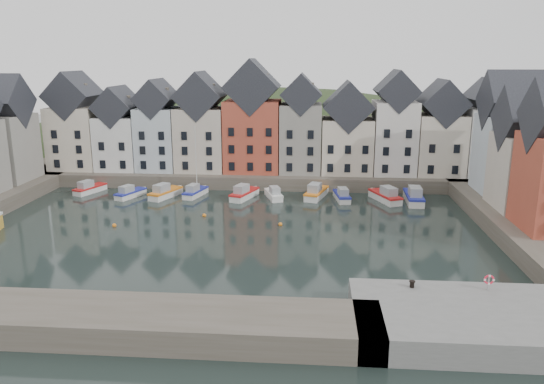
# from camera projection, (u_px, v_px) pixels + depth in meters

# --- Properties ---
(ground) EXTENTS (260.00, 260.00, 0.00)m
(ground) POSITION_uv_depth(u_px,v_px,m) (225.00, 238.00, 60.06)
(ground) COLOR black
(ground) RESTS_ON ground
(far_quay) EXTENTS (90.00, 16.00, 2.00)m
(far_quay) POSITION_uv_depth(u_px,v_px,m) (254.00, 174.00, 88.81)
(far_quay) COLOR #4C463A
(far_quay) RESTS_ON ground
(near_quay) EXTENTS (18.00, 10.00, 2.00)m
(near_quay) POSITION_uv_depth(u_px,v_px,m) (476.00, 322.00, 38.80)
(near_quay) COLOR #60605E
(near_quay) RESTS_ON ground
(near_wall) EXTENTS (50.00, 6.00, 2.00)m
(near_wall) POSITION_uv_depth(u_px,v_px,m) (42.00, 318.00, 39.31)
(near_wall) COLOR #4C463A
(near_wall) RESTS_ON ground
(hillside) EXTENTS (153.60, 70.40, 64.00)m
(hillside) POSITION_uv_depth(u_px,v_px,m) (268.00, 232.00, 118.58)
(hillside) COLOR #273319
(hillside) RESTS_ON ground
(far_terrace) EXTENTS (72.37, 8.16, 17.78)m
(far_terrace) POSITION_uv_depth(u_px,v_px,m) (272.00, 128.00, 84.70)
(far_terrace) COLOR beige
(far_terrace) RESTS_ON far_quay
(right_terrace) EXTENTS (8.30, 24.25, 16.36)m
(right_terrace) POSITION_uv_depth(u_px,v_px,m) (534.00, 152.00, 62.92)
(right_terrace) COLOR silver
(right_terrace) RESTS_ON right_quay
(mooring_buoys) EXTENTS (20.50, 5.50, 0.50)m
(mooring_buoys) POSITION_uv_depth(u_px,v_px,m) (200.00, 222.00, 65.48)
(mooring_buoys) COLOR orange
(mooring_buoys) RESTS_ON ground
(boat_a) EXTENTS (3.61, 5.88, 2.16)m
(boat_a) POSITION_uv_depth(u_px,v_px,m) (89.00, 189.00, 79.97)
(boat_a) COLOR silver
(boat_a) RESTS_ON ground
(boat_b) EXTENTS (3.55, 5.62, 2.07)m
(boat_b) POSITION_uv_depth(u_px,v_px,m) (130.00, 193.00, 77.35)
(boat_b) COLOR silver
(boat_b) RESTS_ON ground
(boat_c) EXTENTS (3.99, 6.43, 2.36)m
(boat_c) POSITION_uv_depth(u_px,v_px,m) (165.00, 193.00, 77.28)
(boat_c) COLOR silver
(boat_c) RESTS_ON ground
(boat_d) EXTENTS (3.00, 5.75, 10.51)m
(boat_d) POSITION_uv_depth(u_px,v_px,m) (195.00, 192.00, 77.93)
(boat_d) COLOR silver
(boat_d) RESTS_ON ground
(boat_e) EXTENTS (3.88, 6.51, 2.39)m
(boat_e) POSITION_uv_depth(u_px,v_px,m) (244.00, 194.00, 76.70)
(boat_e) COLOR silver
(boat_e) RESTS_ON ground
(boat_f) EXTENTS (3.19, 5.58, 2.05)m
(boat_f) POSITION_uv_depth(u_px,v_px,m) (274.00, 194.00, 76.77)
(boat_f) COLOR silver
(boat_f) RESTS_ON ground
(boat_g) EXTENTS (3.76, 6.85, 2.51)m
(boat_g) POSITION_uv_depth(u_px,v_px,m) (316.00, 193.00, 77.08)
(boat_g) COLOR silver
(boat_g) RESTS_ON ground
(boat_h) EXTENTS (2.46, 5.70, 2.12)m
(boat_h) POSITION_uv_depth(u_px,v_px,m) (342.00, 196.00, 75.79)
(boat_h) COLOR silver
(boat_h) RESTS_ON ground
(boat_i) EXTENTS (4.32, 6.80, 2.50)m
(boat_i) POSITION_uv_depth(u_px,v_px,m) (386.00, 196.00, 75.16)
(boat_i) COLOR silver
(boat_i) RESTS_ON ground
(boat_j) EXTENTS (2.45, 7.11, 2.70)m
(boat_j) POSITION_uv_depth(u_px,v_px,m) (414.00, 197.00, 74.49)
(boat_j) COLOR silver
(boat_j) RESTS_ON ground
(mooring_bollard) EXTENTS (0.48, 0.48, 0.56)m
(mooring_bollard) POSITION_uv_depth(u_px,v_px,m) (412.00, 284.00, 42.17)
(mooring_bollard) COLOR black
(mooring_bollard) RESTS_ON near_quay
(life_ring_post) EXTENTS (0.80, 0.17, 1.30)m
(life_ring_post) POSITION_uv_depth(u_px,v_px,m) (489.00, 280.00, 41.53)
(life_ring_post) COLOR gray
(life_ring_post) RESTS_ON near_quay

